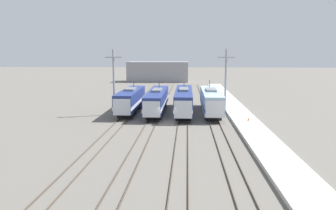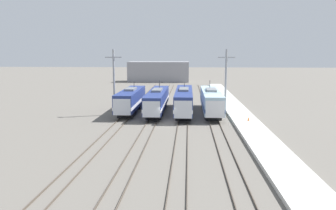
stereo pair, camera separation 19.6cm
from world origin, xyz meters
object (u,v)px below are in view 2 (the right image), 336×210
object	(u,v)px
locomotive_center_right	(184,101)
locomotive_center_left	(157,101)
catenary_tower_left	(114,81)
catenary_tower_right	(226,82)
locomotive_far_left	(130,100)
locomotive_far_right	(211,101)
traffic_cone	(248,119)

from	to	relation	value
locomotive_center_right	locomotive_center_left	bearing A→B (deg)	173.85
catenary_tower_left	locomotive_center_left	bearing A→B (deg)	18.15
catenary_tower_left	catenary_tower_right	world-z (taller)	same
locomotive_far_left	locomotive_center_right	bearing A→B (deg)	-3.01
locomotive_center_right	catenary_tower_right	xyz separation A→B (m)	(6.88, -1.80, 3.50)
locomotive_far_right	catenary_tower_left	distance (m)	16.94
locomotive_center_right	traffic_cone	size ratio (longest dim) A/B	31.51
catenary_tower_right	traffic_cone	distance (m)	8.13
locomotive_far_left	locomotive_center_right	xyz separation A→B (m)	(9.42, -0.50, 0.05)
locomotive_far_right	catenary_tower_right	xyz separation A→B (m)	(2.17, -2.04, 3.53)
locomotive_far_right	traffic_cone	distance (m)	9.37
locomotive_center_right	catenary_tower_left	bearing A→B (deg)	-171.30
catenary_tower_right	traffic_cone	world-z (taller)	catenary_tower_right
locomotive_far_left	catenary_tower_left	size ratio (longest dim) A/B	1.49
locomotive_center_left	locomotive_far_left	bearing A→B (deg)	-179.86
locomotive_far_left	locomotive_far_right	distance (m)	14.13
locomotive_center_left	catenary_tower_left	world-z (taller)	catenary_tower_left
locomotive_far_left	catenary_tower_right	bearing A→B (deg)	-8.00
locomotive_center_left	catenary_tower_right	world-z (taller)	catenary_tower_right
catenary_tower_right	locomotive_center_right	bearing A→B (deg)	165.38
locomotive_far_left	locomotive_center_left	distance (m)	4.71
catenary_tower_right	traffic_cone	size ratio (longest dim) A/B	18.19
locomotive_far_left	locomotive_center_right	size ratio (longest dim) A/B	0.86
locomotive_center_left	locomotive_far_right	distance (m)	9.42
locomotive_far_left	traffic_cone	distance (m)	20.82
locomotive_center_left	catenary_tower_right	xyz separation A→B (m)	(11.59, -2.30, 3.60)
locomotive_far_right	traffic_cone	world-z (taller)	locomotive_far_right
locomotive_center_right	catenary_tower_left	xyz separation A→B (m)	(-11.74, -1.80, 3.50)
locomotive_far_right	catenary_tower_right	distance (m)	4.62
locomotive_center_left	traffic_cone	xyz separation A→B (m)	(14.45, -8.03, -1.41)
catenary_tower_left	locomotive_far_left	bearing A→B (deg)	44.69
catenary_tower_left	catenary_tower_right	bearing A→B (deg)	0.00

